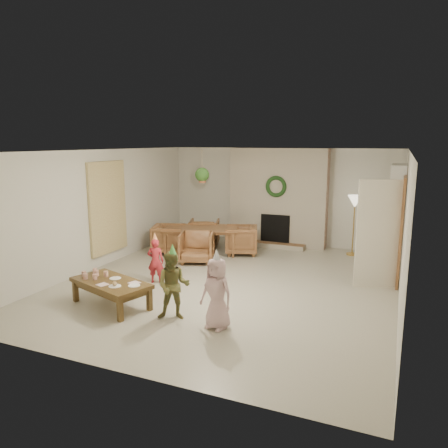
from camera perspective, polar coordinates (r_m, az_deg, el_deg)
The scene contains 56 objects.
floor at distance 8.23m, azimuth 0.86°, elevation -7.85°, with size 7.00×7.00×0.00m, color #B7B29E.
ceiling at distance 7.78m, azimuth 0.92°, elevation 9.84°, with size 7.00×7.00×0.00m, color white.
wall_back at distance 11.20m, azimuth 7.57°, elevation 3.71°, with size 7.00×7.00×0.00m, color silver.
wall_front at distance 4.92m, azimuth -14.52°, elevation -6.06°, with size 7.00×7.00×0.00m, color silver.
wall_left at distance 9.43m, azimuth -16.31°, elevation 1.98°, with size 7.00×7.00×0.00m, color silver.
wall_right at distance 7.36m, azimuth 23.12°, elevation -0.93°, with size 7.00×7.00×0.00m, color silver.
fireplace_mass at distance 11.00m, azimuth 7.30°, elevation 3.59°, with size 2.50×0.40×2.50m, color #5D2318.
fireplace_hearth at distance 10.89m, azimuth 6.65°, elevation -2.84°, with size 1.60×0.30×0.12m, color brown.
fireplace_firebox at distance 10.97m, azimuth 6.94°, elevation -0.67°, with size 0.75×0.12×0.75m, color black.
fireplace_wreath at distance 10.75m, azimuth 7.01°, elevation 5.03°, with size 0.54×0.54×0.10m, color #173B16.
floor_lamp_base at distance 10.61m, azimuth 16.84°, elevation -3.89°, with size 0.27×0.27×0.03m, color gold.
floor_lamp_post at distance 10.46m, azimuth 17.04°, elevation -0.44°, with size 0.03×0.03×1.28m, color gold.
floor_lamp_shade at distance 10.36m, azimuth 17.23°, elevation 2.91°, with size 0.34×0.34×0.29m, color beige.
bookshelf_carcass at distance 9.65m, azimuth 22.09°, elevation 0.91°, with size 0.30×1.00×2.20m, color white.
bookshelf_shelf_a at distance 9.78m, azimuth 21.70°, elevation -2.83°, with size 0.30×0.92×0.03m, color white.
bookshelf_shelf_b at distance 9.70m, azimuth 21.87°, elevation -0.53°, with size 0.30×0.92×0.03m, color white.
bookshelf_shelf_c at distance 9.63m, azimuth 22.04°, elevation 1.80°, with size 0.30×0.92×0.03m, color white.
bookshelf_shelf_d at distance 9.58m, azimuth 22.21°, elevation 4.16°, with size 0.30×0.92×0.03m, color white.
books_row_lower at distance 9.60m, azimuth 21.62°, elevation -2.21°, with size 0.20×0.40×0.24m, color #B83621.
books_row_mid at distance 9.72m, azimuth 21.82°, elevation 0.34°, with size 0.20×0.44×0.24m, color #255A89.
books_row_upper at distance 9.51m, azimuth 21.96°, elevation 2.49°, with size 0.20×0.36×0.22m, color gold.
door_frame at distance 8.58m, azimuth 22.73°, elevation -0.86°, with size 0.05×0.86×2.04m, color brown.
door_leaf at distance 8.22m, azimuth 20.06°, elevation -1.31°, with size 0.05×0.80×2.00m, color beige.
curtain_panel at distance 9.56m, azimuth -15.37°, elevation 2.15°, with size 0.06×1.20×2.00m, color beige.
dining_table at distance 10.24m, azimuth -3.15°, elevation -2.24°, with size 1.77×0.99×0.62m, color brown.
dining_chair_near at distance 9.48m, azimuth -3.70°, elevation -3.14°, with size 0.73×0.76×0.69m, color brown.
dining_chair_far at distance 10.98m, azimuth -2.67°, elevation -1.14°, with size 0.73×0.76×0.69m, color brown.
dining_chair_left at distance 10.35m, azimuth -7.43°, elevation -1.99°, with size 0.73×0.76×0.69m, color brown.
dining_chair_right at distance 10.16m, azimuth 2.31°, elevation -2.15°, with size 0.73×0.76×0.69m, color brown.
hanging_plant_cord at distance 9.69m, azimuth -2.98°, elevation 8.00°, with size 0.01×0.01×0.70m, color tan.
hanging_plant_pot at distance 9.72m, azimuth -2.96°, elevation 5.94°, with size 0.16×0.16×0.12m, color #A65535.
hanging_plant_foliage at distance 9.71m, azimuth -2.96°, elevation 6.65°, with size 0.32×0.32×0.32m, color #244D19.
coffee_table_top at distance 7.23m, azimuth -15.00°, elevation -7.67°, with size 1.38×0.69×0.06m, color brown.
coffee_table_apron at distance 7.25m, azimuth -14.97°, elevation -8.23°, with size 1.28×0.58×0.09m, color brown.
coffee_leg_fl at distance 7.66m, azimuth -19.37°, elevation -8.52°, with size 0.07×0.07×0.36m, color brown.
coffee_leg_fr at distance 6.66m, azimuth -13.82°, elevation -11.19°, with size 0.07×0.07×0.36m, color brown.
coffee_leg_bl at distance 7.94m, azimuth -15.83°, elevation -7.63°, with size 0.07×0.07×0.36m, color brown.
coffee_leg_br at distance 6.98m, azimuth -10.01°, elevation -9.99°, with size 0.07×0.07×0.36m, color brown.
cup_a at distance 7.55m, azimuth -18.34°, elevation -6.41°, with size 0.07×0.07×0.10m, color silver.
cup_b at distance 7.66m, azimuth -16.97°, elevation -6.09°, with size 0.07×0.07×0.10m, color silver.
cup_c at distance 7.42m, azimuth -18.17°, elevation -6.71°, with size 0.07×0.07×0.10m, color silver.
cup_d at distance 7.53m, azimuth -16.79°, elevation -6.38°, with size 0.07×0.07×0.10m, color silver.
cup_e at distance 7.34m, azimuth -16.99°, elevation -6.83°, with size 0.07×0.07×0.10m, color silver.
cup_f at distance 7.45m, azimuth -15.61°, elevation -6.49°, with size 0.07×0.07×0.10m, color silver.
plate_a at distance 7.32m, azimuth -14.43°, elevation -7.09°, with size 0.19×0.19×0.01m, color white.
plate_b at distance 6.95m, azimuth -14.49°, elevation -8.09°, with size 0.19×0.19×0.01m, color white.
plate_c at distance 6.90m, azimuth -12.01°, elevation -8.11°, with size 0.19×0.19×0.01m, color white.
food_scoop at distance 6.94m, azimuth -14.50°, elevation -7.77°, with size 0.07×0.07×0.07m, color tan.
napkin_left at distance 7.07m, azimuth -16.05°, elevation -7.84°, with size 0.16×0.16×0.01m, color beige.
napkin_right at distance 7.03m, azimuth -11.99°, elevation -7.76°, with size 0.16×0.16×0.01m, color beige.
child_red at distance 8.18m, azimuth -9.20°, elevation -4.92°, with size 0.32×0.21×0.86m, color #AB242D.
party_hat_red at distance 8.07m, azimuth -9.30°, elevation -1.72°, with size 0.12×0.12×0.16m, color #FAD953.
child_plaid at distance 6.50m, azimuth -6.83°, elevation -8.25°, with size 0.51×0.40×1.05m, color brown.
party_hat_plaid at distance 6.33m, azimuth -6.95°, elevation -3.42°, with size 0.12×0.12×0.17m, color #4FAE4A.
child_pink at distance 6.16m, azimuth -0.99°, elevation -9.31°, with size 0.51×0.33×1.05m, color #D2A8AB.
party_hat_pink at distance 5.98m, azimuth -1.01°, elevation -4.23°, with size 0.14×0.14×0.19m, color silver.
Camera 1 is at (2.89, -7.22, 2.67)m, focal length 33.95 mm.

